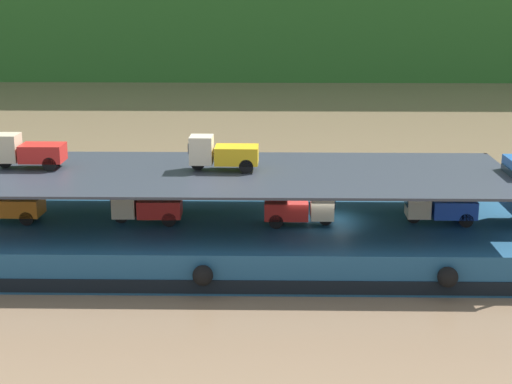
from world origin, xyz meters
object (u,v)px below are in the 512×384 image
at_px(mini_truck_lower_mid, 301,208).
at_px(mini_truck_upper_mid, 223,153).
at_px(mini_truck_upper_stern, 29,151).
at_px(mini_truck_lower_stern, 6,205).
at_px(mini_truck_lower_fore, 439,206).
at_px(cargo_barge, 318,239).
at_px(mini_truck_lower_aft, 146,206).

distance_m(mini_truck_lower_mid, mini_truck_upper_mid, 3.78).
bearing_deg(mini_truck_upper_stern, mini_truck_lower_stern, -134.57).
height_order(mini_truck_lower_stern, mini_truck_lower_fore, same).
bearing_deg(mini_truck_lower_stern, mini_truck_upper_stern, 45.43).
height_order(mini_truck_lower_fore, mini_truck_upper_mid, mini_truck_upper_mid).
bearing_deg(mini_truck_lower_fore, cargo_barge, 178.38).
xyz_separation_m(cargo_barge, mini_truck_upper_stern, (-11.63, 0.62, 3.44)).
height_order(cargo_barge, mini_truck_upper_mid, mini_truck_upper_mid).
xyz_separation_m(cargo_barge, mini_truck_lower_fore, (4.75, -0.13, 1.44)).
xyz_separation_m(mini_truck_lower_aft, mini_truck_lower_fore, (11.60, 0.16, 0.00)).
xyz_separation_m(mini_truck_lower_mid, mini_truck_upper_mid, (-3.10, 0.84, 2.00)).
distance_m(mini_truck_lower_aft, mini_truck_upper_stern, 5.26).
bearing_deg(mini_truck_lower_mid, mini_truck_upper_stern, 174.31).
xyz_separation_m(cargo_barge, mini_truck_lower_aft, (-6.85, -0.30, 1.44)).
relative_size(mini_truck_lower_mid, mini_truck_upper_stern, 1.00).
relative_size(mini_truck_lower_fore, mini_truck_upper_stern, 1.00).
bearing_deg(mini_truck_upper_stern, cargo_barge, -3.08).
relative_size(mini_truck_lower_mid, mini_truck_lower_fore, 1.00).
bearing_deg(mini_truck_lower_fore, mini_truck_upper_stern, 177.35).
relative_size(mini_truck_lower_fore, mini_truck_upper_mid, 1.00).
bearing_deg(mini_truck_lower_stern, cargo_barge, 0.83).
relative_size(cargo_barge, mini_truck_lower_fore, 11.62).
xyz_separation_m(mini_truck_lower_fore, mini_truck_upper_mid, (-8.57, 0.51, 2.00)).
height_order(mini_truck_lower_stern, mini_truck_lower_mid, same).
xyz_separation_m(mini_truck_lower_aft, mini_truck_upper_stern, (-4.78, 0.92, 2.00)).
height_order(mini_truck_upper_stern, mini_truck_upper_mid, same).
height_order(mini_truck_lower_mid, mini_truck_upper_mid, mini_truck_upper_mid).
height_order(cargo_barge, mini_truck_lower_mid, mini_truck_lower_mid).
bearing_deg(mini_truck_upper_stern, mini_truck_lower_fore, -2.65).
xyz_separation_m(mini_truck_lower_stern, mini_truck_lower_fore, (17.17, 0.05, 0.00)).
distance_m(cargo_barge, mini_truck_upper_stern, 12.14).
bearing_deg(mini_truck_lower_fore, mini_truck_lower_aft, -179.20).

